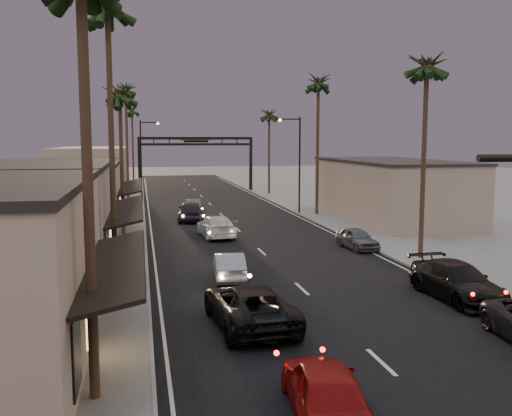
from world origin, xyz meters
name	(u,v)px	position (x,y,z in m)	size (l,w,h in m)	color
ground	(232,224)	(0.00, 40.00, 0.00)	(200.00, 200.00, 0.00)	slate
road	(223,216)	(0.00, 45.00, 0.00)	(14.00, 120.00, 0.02)	black
sidewalk_left	(119,209)	(-9.50, 52.00, 0.06)	(5.00, 92.00, 0.12)	slate
sidewalk_right	(302,205)	(9.50, 52.00, 0.06)	(5.00, 92.00, 0.12)	slate
storefront_mid	(33,218)	(-13.00, 26.00, 2.75)	(8.00, 14.00, 5.50)	#A39282
storefront_far	(69,195)	(-13.00, 42.00, 2.50)	(8.00, 16.00, 5.00)	tan
storefront_dist	(92,172)	(-13.00, 65.00, 3.00)	(8.00, 20.00, 6.00)	#A39282
building_right	(390,191)	(14.00, 40.00, 2.50)	(8.00, 18.00, 5.00)	#A39282
arch	(196,150)	(0.00, 70.00, 5.53)	(15.20, 0.40, 7.27)	black
streetlight_right	(297,157)	(6.92, 45.00, 5.33)	(2.13, 0.30, 9.00)	black
streetlight_left	(144,154)	(-6.92, 58.00, 5.33)	(2.13, 0.30, 9.00)	black
palm_lc	(120,89)	(-8.60, 36.00, 10.47)	(3.20, 3.20, 12.20)	#38281C
palm_ld	(125,86)	(-8.60, 55.00, 12.42)	(3.20, 3.20, 14.20)	#38281C
palm_ra	(427,59)	(8.60, 24.00, 11.44)	(3.20, 3.20, 13.20)	#38281C
palm_rb	(318,78)	(8.60, 44.00, 12.42)	(3.20, 3.20, 14.20)	#38281C
palm_rc	(269,111)	(8.60, 64.00, 10.47)	(3.20, 3.20, 12.20)	#38281C
palm_far	(132,108)	(-8.30, 78.00, 11.44)	(3.20, 3.20, 13.20)	#38281C
oncoming_red	(324,388)	(-2.87, 7.00, 0.76)	(1.78, 4.43, 1.51)	maroon
oncoming_pickup	(249,305)	(-3.41, 14.25, 0.80)	(2.67, 5.79, 1.61)	black
oncoming_silver	(229,266)	(-3.04, 21.57, 0.68)	(1.44, 4.12, 1.36)	#A0A0A5
oncoming_white	(216,226)	(-2.06, 34.06, 0.77)	(2.16, 5.32, 1.54)	silver
oncoming_dgrey	(190,211)	(-3.17, 42.46, 0.86)	(2.03, 5.04, 1.72)	black
oncoming_grey_far	(193,206)	(-2.45, 47.96, 0.66)	(1.40, 4.01, 1.32)	#56555B
curbside_black	(457,281)	(6.17, 16.05, 0.80)	(2.24, 5.51, 1.60)	black
curbside_grey	(357,238)	(6.20, 27.85, 0.66)	(1.57, 3.90, 1.33)	#525358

